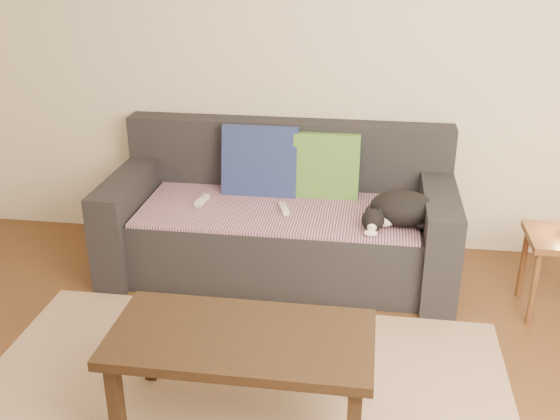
{
  "coord_description": "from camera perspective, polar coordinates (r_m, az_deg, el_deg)",
  "views": [
    {
      "loc": [
        0.54,
        -2.12,
        1.99
      ],
      "look_at": [
        0.05,
        1.2,
        0.55
      ],
      "focal_mm": 42.0,
      "sensor_mm": 36.0,
      "label": 1
    }
  ],
  "objects": [
    {
      "name": "coffee_table",
      "position": [
        2.8,
        -3.4,
        -11.7
      ],
      "size": [
        1.11,
        0.55,
        0.44
      ],
      "color": "black",
      "rests_on": "rug"
    },
    {
      "name": "cushion_green",
      "position": [
        4.1,
        4.06,
        3.8
      ],
      "size": [
        0.41,
        0.15,
        0.42
      ],
      "primitive_type": "cube",
      "rotation": [
        -0.12,
        0.0,
        0.0
      ],
      "color": "#0B493B",
      "rests_on": "throw_blanket"
    },
    {
      "name": "wii_remote_a",
      "position": [
        4.06,
        -6.81,
        0.84
      ],
      "size": [
        0.06,
        0.15,
        0.03
      ],
      "primitive_type": "cube",
      "rotation": [
        0.0,
        0.0,
        1.42
      ],
      "color": "white",
      "rests_on": "throw_blanket"
    },
    {
      "name": "cat",
      "position": [
        3.76,
        10.42,
        0.04
      ],
      "size": [
        0.45,
        0.34,
        0.2
      ],
      "rotation": [
        0.0,
        0.0,
        0.02
      ],
      "color": "black",
      "rests_on": "throw_blanket"
    },
    {
      "name": "cushion_navy",
      "position": [
        4.15,
        -1.73,
        4.09
      ],
      "size": [
        0.48,
        0.21,
        0.49
      ],
      "primitive_type": "cube",
      "rotation": [
        -0.19,
        0.0,
        0.0
      ],
      "color": "#122350",
      "rests_on": "throw_blanket"
    },
    {
      "name": "wii_remote_b",
      "position": [
        3.91,
        0.33,
        0.12
      ],
      "size": [
        0.08,
        0.15,
        0.03
      ],
      "primitive_type": "cube",
      "rotation": [
        0.0,
        0.0,
        1.9
      ],
      "color": "white",
      "rests_on": "throw_blanket"
    },
    {
      "name": "back_wall",
      "position": [
        4.21,
        0.95,
        13.8
      ],
      "size": [
        4.5,
        0.04,
        2.6
      ],
      "primitive_type": "cube",
      "color": "beige",
      "rests_on": "ground"
    },
    {
      "name": "throw_blanket",
      "position": [
        3.96,
        -0.12,
        0.03
      ],
      "size": [
        1.66,
        0.74,
        0.02
      ],
      "primitive_type": "cube",
      "color": "#392647",
      "rests_on": "sofa"
    },
    {
      "name": "rug",
      "position": [
        3.06,
        -3.99,
        -17.23
      ],
      "size": [
        2.5,
        1.8,
        0.01
      ],
      "primitive_type": "cube",
      "color": "tan",
      "rests_on": "ground"
    },
    {
      "name": "sofa",
      "position": [
        4.09,
        0.07,
        -1.03
      ],
      "size": [
        2.1,
        0.94,
        0.87
      ],
      "color": "#232328",
      "rests_on": "ground"
    }
  ]
}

